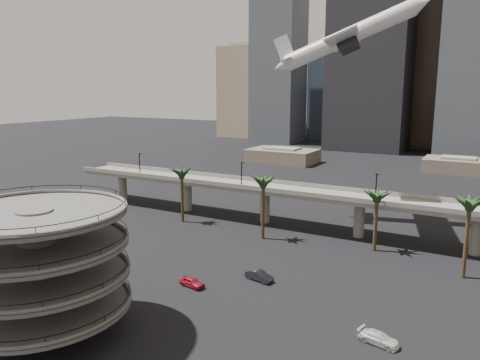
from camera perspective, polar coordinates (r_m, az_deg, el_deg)
The scene contains 10 objects.
ground at distance 61.33m, azimuth -11.62°, elevation -19.14°, with size 700.00×700.00×0.00m, color black.
parking_ramp at distance 63.66m, azimuth -23.38°, elevation -8.95°, with size 22.20×22.20×17.35m.
overpass at distance 103.55m, azimuth 8.54°, elevation -2.05°, with size 130.00×9.30×14.70m.
palm_trees at distance 91.91m, azimuth 13.60°, elevation -1.39°, with size 76.40×18.40×14.00m.
low_buildings at distance 186.04m, azimuth 20.23°, elevation 1.80°, with size 135.00×27.50×6.80m.
skyline at distance 257.75m, azimuth 25.58°, elevation 13.45°, with size 269.00×86.00×125.77m.
airborne_jet at distance 112.22m, azimuth 12.97°, elevation 16.58°, with size 34.72×32.19×17.27m.
car_a at distance 75.61m, azimuth -5.87°, elevation -12.26°, with size 1.80×4.47×1.52m, color #A41727.
car_b at distance 77.50m, azimuth 2.35°, elevation -11.57°, with size 1.72×4.93×1.62m, color black.
car_c at distance 62.49m, azimuth 16.57°, elevation -18.01°, with size 2.06×5.07×1.47m, color silver.
Camera 1 is at (35.65, -39.39, 30.65)m, focal length 35.00 mm.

